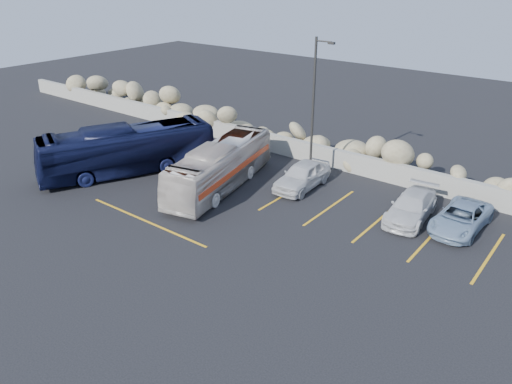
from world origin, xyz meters
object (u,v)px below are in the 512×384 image
Objects in this scene: tour_coach at (127,150)px; car_c at (411,207)px; lamppost at (314,107)px; car_a at (302,175)px; vintage_bus at (220,166)px; car_d at (461,218)px.

car_c is at bearing 41.31° from tour_coach.
lamppost is 3.78m from car_a.
vintage_bus is at bearing -145.30° from car_a.
lamppost reaches higher than car_d.
vintage_bus is at bearing -163.35° from car_d.
vintage_bus is 10.29m from car_c.
lamppost is 0.89× the size of vintage_bus.
car_d is at bearing 40.52° from tour_coach.
car_d is at bearing -4.88° from lamppost.
car_a is at bearing 50.51° from tour_coach.
car_a is (3.61, 2.75, -0.54)m from vintage_bus.
tour_coach reaches higher than car_c.
vintage_bus is 2.13× the size of car_a.
vintage_bus is at bearing -130.62° from lamppost.
lamppost is 7.52m from car_c.
tour_coach is 2.41× the size of car_d.
car_d is (8.73, -0.74, -3.70)m from lamppost.
vintage_bus is (-3.41, -3.97, -3.04)m from lamppost.
car_a is at bearing -80.47° from lamppost.
vintage_bus is at bearing -169.11° from car_c.
lamppost reaches higher than tour_coach.
vintage_bus is at bearing 41.67° from tour_coach.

